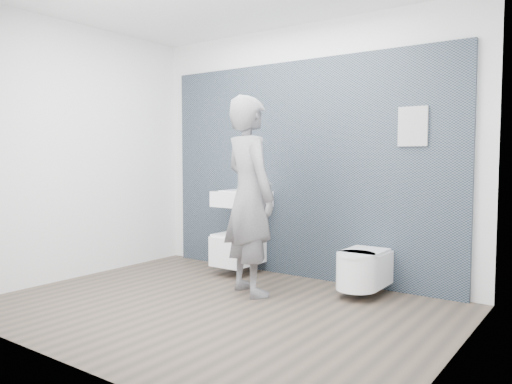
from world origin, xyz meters
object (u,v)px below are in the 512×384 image
Objects in this scene: washbasin at (242,199)px; toilet_square at (238,247)px; visitor at (250,196)px; toilet_rounded at (362,269)px.

washbasin is 0.77× the size of toilet_square.
toilet_square is 0.40× the size of visitor.
washbasin reaches higher than toilet_rounded.
visitor is (0.60, -0.66, 0.10)m from washbasin.
toilet_rounded is 1.30m from visitor.
washbasin is 0.90× the size of toilet_rounded.
washbasin reaches higher than toilet_square.
visitor reaches higher than toilet_rounded.
toilet_rounded is (1.54, -0.11, -0.60)m from washbasin.
visitor is (0.60, -0.60, 0.66)m from toilet_square.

